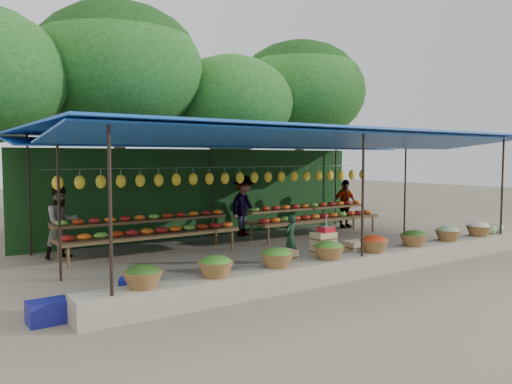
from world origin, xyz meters
TOP-DOWN VIEW (x-y plane):
  - ground at (0.00, 0.00)m, footprint 60.00×60.00m
  - stone_curb at (0.00, -2.75)m, footprint 10.60×0.55m
  - stall_canopy at (0.00, 0.08)m, footprint 10.80×6.60m
  - produce_baskets at (-0.10, -2.75)m, footprint 8.98×0.58m
  - netting_backdrop at (0.00, 3.15)m, footprint 10.60×0.06m
  - tree_row at (0.50, 6.09)m, footprint 16.51×5.50m
  - fruit_table_left at (-2.49, 1.35)m, footprint 4.21×0.95m
  - fruit_table_right at (2.51, 1.35)m, footprint 4.21×0.95m
  - crate_counter at (-0.25, -2.06)m, footprint 2.35×0.34m
  - weighing_scale at (-0.15, -2.06)m, footprint 0.30×0.30m
  - vendor_seated at (-0.29, -1.09)m, footprint 0.44×0.38m
  - customer_left at (-4.27, 2.15)m, footprint 0.91×0.78m
  - customer_mid at (0.86, 2.54)m, footprint 1.29×1.06m
  - customer_right at (4.44, 2.10)m, footprint 0.94×0.45m
  - blue_crate_front at (-5.51, -2.35)m, footprint 0.54×0.39m
  - blue_crate_back at (-4.04, -1.73)m, footprint 0.59×0.52m

SIDE VIEW (x-z plane):
  - ground at x=0.00m, z-range 0.00..0.00m
  - blue_crate_back at x=-4.04m, z-range 0.00..0.29m
  - blue_crate_front at x=-5.51m, z-range 0.00..0.32m
  - stone_curb at x=0.00m, z-range 0.00..0.40m
  - crate_counter at x=-0.25m, z-range -0.07..0.70m
  - vendor_seated at x=-0.29m, z-range 0.00..1.03m
  - produce_baskets at x=-0.10m, z-range 0.40..0.73m
  - fruit_table_left at x=-2.49m, z-range 0.14..1.07m
  - fruit_table_right at x=2.51m, z-range 0.14..1.07m
  - customer_right at x=4.44m, z-range 0.00..1.55m
  - customer_left at x=-4.27m, z-range 0.00..1.63m
  - weighing_scale at x=-0.15m, z-range 0.69..1.00m
  - customer_mid at x=0.86m, z-range 0.00..1.74m
  - netting_backdrop at x=0.00m, z-range 0.00..2.50m
  - stall_canopy at x=0.00m, z-range 1.26..4.08m
  - tree_row at x=0.50m, z-range 1.14..8.26m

